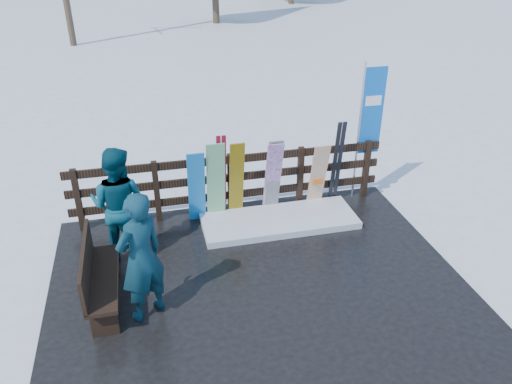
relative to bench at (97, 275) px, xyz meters
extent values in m
plane|color=white|center=(2.23, -0.13, -0.60)|extent=(700.00, 700.00, 0.00)
cube|color=black|center=(2.23, -0.13, -0.56)|extent=(6.00, 5.00, 0.08)
cube|color=black|center=(-0.37, 2.07, 0.06)|extent=(0.10, 0.10, 1.15)
cube|color=black|center=(0.93, 2.07, 0.06)|extent=(0.10, 0.10, 1.15)
cube|color=black|center=(2.23, 2.07, 0.06)|extent=(0.10, 0.10, 1.15)
cube|color=black|center=(3.53, 2.07, 0.06)|extent=(0.10, 0.10, 1.15)
cube|color=black|center=(4.83, 2.07, 0.06)|extent=(0.10, 0.10, 1.15)
cube|color=black|center=(2.23, 2.07, -0.17)|extent=(5.60, 0.05, 0.14)
cube|color=black|center=(2.23, 2.07, 0.18)|extent=(5.60, 0.05, 0.14)
cube|color=black|center=(2.23, 2.07, 0.53)|extent=(5.60, 0.05, 0.14)
cube|color=white|center=(2.97, 1.47, -0.46)|extent=(2.70, 1.00, 0.12)
cube|color=black|center=(0.07, 0.00, -0.07)|extent=(0.40, 1.50, 0.06)
cube|color=black|center=(0.07, -0.60, -0.29)|extent=(0.34, 0.06, 0.45)
cube|color=black|center=(0.07, 0.60, -0.29)|extent=(0.34, 0.06, 0.45)
cube|color=black|center=(-0.11, 0.00, 0.20)|extent=(0.05, 1.50, 0.50)
cube|color=#1A81D6|center=(1.59, 1.85, 0.18)|extent=(0.30, 0.28, 1.38)
cube|color=silver|center=(1.93, 1.85, 0.24)|extent=(0.32, 0.25, 1.51)
cube|color=yellow|center=(2.29, 1.85, 0.24)|extent=(0.25, 0.34, 1.50)
cube|color=white|center=(2.94, 1.85, 0.20)|extent=(0.29, 0.39, 1.44)
cube|color=black|center=(2.95, 1.85, 0.22)|extent=(0.26, 0.32, 1.48)
cube|color=white|center=(3.79, 1.85, 0.14)|extent=(0.29, 0.34, 1.31)
cube|color=maroon|center=(1.99, 1.92, 0.30)|extent=(0.07, 0.27, 1.62)
cube|color=maroon|center=(2.08, 1.92, 0.30)|extent=(0.08, 0.27, 1.62)
cube|color=black|center=(4.12, 1.92, 0.32)|extent=(0.08, 0.23, 1.66)
cube|color=black|center=(4.21, 1.92, 0.32)|extent=(0.07, 0.23, 1.66)
cylinder|color=silver|center=(4.62, 2.12, 0.78)|extent=(0.04, 0.04, 2.60)
cube|color=blue|center=(4.84, 2.12, 1.18)|extent=(0.42, 0.02, 1.60)
imported|color=#0E4A4E|center=(0.61, -0.31, 0.41)|extent=(0.80, 0.75, 1.85)
imported|color=#094152|center=(0.33, 1.15, 0.41)|extent=(1.10, 0.99, 1.85)
camera|label=1|loc=(0.84, -5.69, 4.16)|focal=35.00mm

